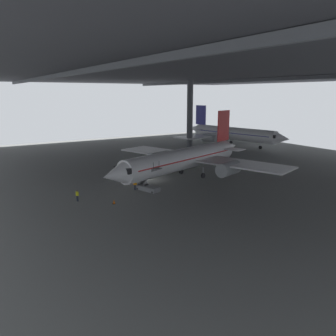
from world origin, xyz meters
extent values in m
plane|color=slate|center=(0.00, 0.00, 0.00)|extent=(110.00, 110.00, 0.00)
cylinder|color=#4C4F54|center=(-21.09, 23.93, 8.67)|extent=(1.48, 1.48, 17.33)
cube|color=#38383D|center=(0.00, 13.75, 17.93)|extent=(121.00, 99.00, 1.20)
cube|color=#4C4F54|center=(0.00, -11.00, 16.93)|extent=(115.50, 0.50, 0.70)
cube|color=#4C4F54|center=(0.00, 30.25, 16.93)|extent=(115.50, 0.50, 0.70)
cylinder|color=white|center=(2.91, 5.57, 3.37)|extent=(11.42, 26.19, 3.54)
cone|color=white|center=(7.42, -8.50, 3.37)|extent=(4.60, 5.10, 3.47)
cube|color=black|center=(6.74, -6.37, 3.81)|extent=(3.62, 3.28, 0.78)
cone|color=white|center=(-1.60, 19.64, 3.72)|extent=(4.59, 6.31, 3.01)
cube|color=red|center=(-0.92, 17.51, 8.03)|extent=(1.41, 3.75, 5.79)
cube|color=white|center=(1.73, 17.35, 3.90)|extent=(5.17, 4.13, 0.16)
cube|color=white|center=(-2.98, 15.84, 3.90)|extent=(5.17, 4.13, 0.16)
cube|color=white|center=(10.33, 12.44, 3.01)|extent=(16.05, 10.64, 0.24)
cylinder|color=#9EA3A8|center=(9.23, 10.06, 2.40)|extent=(3.49, 5.05, 2.19)
cube|color=white|center=(-7.12, 6.84, 3.01)|extent=(16.05, 10.64, 0.24)
cylinder|color=#9EA3A8|center=(-4.84, 5.55, 2.40)|extent=(3.49, 5.05, 2.19)
cube|color=red|center=(2.91, 5.57, 3.63)|extent=(10.90, 24.37, 0.16)
cylinder|color=#9EA3A8|center=(5.61, -2.85, 1.25)|extent=(0.20, 0.20, 1.15)
cylinder|color=black|center=(5.61, -2.85, 0.45)|extent=(0.56, 0.95, 0.90)
cylinder|color=#9EA3A8|center=(4.38, 8.74, 1.25)|extent=(0.20, 0.20, 1.15)
cylinder|color=black|center=(4.38, 8.74, 0.45)|extent=(0.56, 0.95, 0.90)
cylinder|color=#9EA3A8|center=(-0.13, 7.30, 1.25)|extent=(0.20, 0.20, 1.15)
cylinder|color=black|center=(-0.13, 7.30, 0.45)|extent=(0.56, 0.95, 0.90)
cube|color=slate|center=(6.12, -2.86, 0.35)|extent=(3.99, 2.56, 0.70)
cube|color=slate|center=(6.12, -2.86, 2.12)|extent=(3.68, 2.29, 2.94)
cube|color=slate|center=(7.72, -2.34, 3.55)|extent=(1.44, 1.57, 0.12)
cylinder|color=black|center=(7.54, -1.77, 4.05)|extent=(0.06, 0.06, 1.00)
cylinder|color=black|center=(7.91, -2.91, 4.05)|extent=(0.06, 0.06, 1.00)
cylinder|color=black|center=(7.35, -1.73, 0.15)|extent=(0.32, 0.21, 0.30)
cylinder|color=black|center=(7.78, -3.06, 0.15)|extent=(0.32, 0.21, 0.30)
cylinder|color=black|center=(4.46, -2.65, 0.15)|extent=(0.32, 0.21, 0.30)
cylinder|color=black|center=(4.89, -3.98, 0.15)|extent=(0.32, 0.21, 0.30)
cylinder|color=#232838|center=(5.87, -13.33, 0.39)|extent=(0.14, 0.14, 0.78)
cylinder|color=#232838|center=(5.70, -13.39, 0.39)|extent=(0.14, 0.14, 0.78)
cube|color=yellow|center=(5.78, -13.36, 1.06)|extent=(0.42, 0.34, 0.55)
cylinder|color=yellow|center=(6.00, -13.27, 1.08)|extent=(0.09, 0.09, 0.53)
cylinder|color=yellow|center=(5.57, -13.44, 1.08)|extent=(0.09, 0.09, 0.53)
sphere|color=brown|center=(5.78, -13.36, 1.45)|extent=(0.21, 0.21, 0.21)
cylinder|color=#232838|center=(4.98, -4.33, 0.40)|extent=(0.14, 0.14, 0.80)
cylinder|color=#232838|center=(4.86, -4.47, 0.40)|extent=(0.14, 0.14, 0.80)
cube|color=orange|center=(4.92, -4.40, 1.08)|extent=(0.40, 0.42, 0.56)
cylinder|color=orange|center=(5.06, -4.22, 1.11)|extent=(0.09, 0.09, 0.54)
cylinder|color=orange|center=(4.77, -4.58, 1.11)|extent=(0.09, 0.09, 0.54)
sphere|color=#8C6647|center=(4.92, -4.40, 1.48)|extent=(0.22, 0.22, 0.22)
cylinder|color=white|center=(-20.74, 38.51, 3.31)|extent=(25.73, 8.27, 3.43)
cone|color=white|center=(-6.69, 41.26, 3.31)|extent=(4.68, 4.09, 3.36)
cube|color=black|center=(-8.81, 40.85, 3.74)|extent=(2.91, 3.32, 0.75)
cone|color=white|center=(-34.79, 35.76, 3.66)|extent=(5.94, 3.91, 2.91)
cube|color=navy|center=(-32.66, 36.18, 7.83)|extent=(3.72, 0.95, 5.61)
cube|color=white|center=(-32.20, 38.71, 3.83)|extent=(3.59, 4.82, 0.16)
cube|color=white|center=(-31.28, 34.00, 3.83)|extent=(3.59, 4.82, 0.16)
cube|color=white|center=(-26.50, 46.43, 2.97)|extent=(8.87, 15.26, 0.24)
cylinder|color=#9EA3A8|center=(-24.34, 45.10, 2.37)|extent=(4.78, 2.94, 2.12)
cube|color=white|center=(-23.09, 29.00, 2.97)|extent=(8.87, 15.26, 0.24)
cylinder|color=#9EA3A8|center=(-21.59, 31.05, 2.37)|extent=(4.78, 2.94, 2.12)
cube|color=navy|center=(-20.74, 38.51, 3.57)|extent=(23.91, 7.98, 0.16)
cylinder|color=#9EA3A8|center=(-12.33, 40.16, 1.25)|extent=(0.20, 0.20, 1.15)
cylinder|color=black|center=(-12.33, 40.16, 0.45)|extent=(0.94, 0.47, 0.90)
cylinder|color=#9EA3A8|center=(-23.63, 40.30, 1.25)|extent=(0.20, 0.20, 1.15)
cylinder|color=black|center=(-23.63, 40.30, 0.45)|extent=(0.94, 0.47, 0.90)
cylinder|color=#9EA3A8|center=(-22.74, 35.76, 1.25)|extent=(0.20, 0.20, 1.15)
cylinder|color=black|center=(-22.74, 35.76, 0.45)|extent=(0.94, 0.47, 0.90)
cube|color=black|center=(9.35, -9.65, 0.02)|extent=(0.36, 0.36, 0.04)
cone|color=orange|center=(9.35, -9.65, 0.32)|extent=(0.30, 0.30, 0.56)
camera|label=1|loc=(49.09, -26.02, 14.09)|focal=36.49mm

